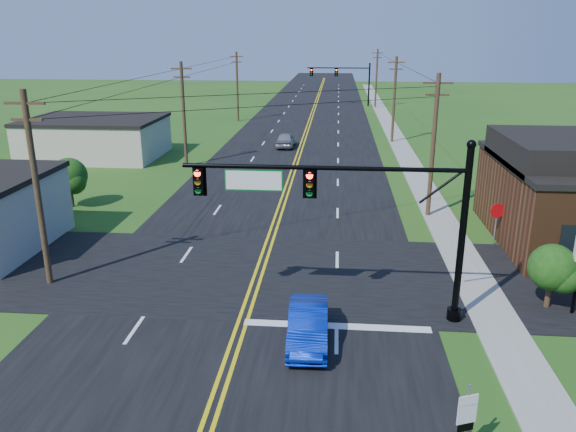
# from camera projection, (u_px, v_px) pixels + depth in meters

# --- Properties ---
(road_main) EXTENTS (16.00, 220.00, 0.04)m
(road_main) POSITION_uv_depth(u_px,v_px,m) (303.00, 137.00, 63.59)
(road_main) COLOR black
(road_main) RESTS_ON ground
(road_cross) EXTENTS (70.00, 10.00, 0.04)m
(road_cross) POSITION_uv_depth(u_px,v_px,m) (256.00, 273.00, 27.59)
(road_cross) COLOR black
(road_cross) RESTS_ON ground
(sidewalk) EXTENTS (2.00, 160.00, 0.08)m
(sidewalk) POSITION_uv_depth(u_px,v_px,m) (407.00, 157.00, 53.25)
(sidewalk) COLOR gray
(sidewalk) RESTS_ON ground
(signal_mast_main) EXTENTS (11.30, 0.60, 7.48)m
(signal_mast_main) POSITION_uv_depth(u_px,v_px,m) (349.00, 207.00, 21.98)
(signal_mast_main) COLOR black
(signal_mast_main) RESTS_ON ground
(signal_mast_far) EXTENTS (10.98, 0.60, 7.48)m
(signal_mast_far) POSITION_uv_depth(u_px,v_px,m) (342.00, 77.00, 90.24)
(signal_mast_far) COLOR black
(signal_mast_far) RESTS_ON ground
(cream_bldg_far) EXTENTS (12.20, 9.20, 3.70)m
(cream_bldg_far) POSITION_uv_depth(u_px,v_px,m) (96.00, 137.00, 53.22)
(cream_bldg_far) COLOR beige
(cream_bldg_far) RESTS_ON ground
(utility_pole_left_a) EXTENTS (1.80, 0.28, 9.00)m
(utility_pole_left_a) POSITION_uv_depth(u_px,v_px,m) (37.00, 187.00, 25.02)
(utility_pole_left_a) COLOR #39251A
(utility_pole_left_a) RESTS_ON ground
(utility_pole_left_b) EXTENTS (1.80, 0.28, 9.00)m
(utility_pole_left_b) POSITION_uv_depth(u_px,v_px,m) (184.00, 112.00, 48.71)
(utility_pole_left_b) COLOR #39251A
(utility_pole_left_b) RESTS_ON ground
(utility_pole_left_c) EXTENTS (1.80, 0.28, 9.00)m
(utility_pole_left_c) POSITION_uv_depth(u_px,v_px,m) (237.00, 85.00, 74.28)
(utility_pole_left_c) COLOR #39251A
(utility_pole_left_c) RESTS_ON ground
(utility_pole_right_a) EXTENTS (1.80, 0.28, 9.00)m
(utility_pole_right_a) POSITION_uv_depth(u_px,v_px,m) (433.00, 144.00, 34.80)
(utility_pole_right_a) COLOR #39251A
(utility_pole_right_a) RESTS_ON ground
(utility_pole_right_b) EXTENTS (1.80, 0.28, 9.00)m
(utility_pole_right_b) POSITION_uv_depth(u_px,v_px,m) (394.00, 98.00, 59.43)
(utility_pole_right_b) COLOR #39251A
(utility_pole_right_b) RESTS_ON ground
(utility_pole_right_c) EXTENTS (1.80, 0.28, 9.00)m
(utility_pole_right_c) POSITION_uv_depth(u_px,v_px,m) (376.00, 77.00, 87.85)
(utility_pole_right_c) COLOR #39251A
(utility_pole_right_c) RESTS_ON ground
(tree_right_back) EXTENTS (3.00, 3.00, 4.10)m
(tree_right_back) POSITION_uv_depth(u_px,v_px,m) (513.00, 165.00, 38.74)
(tree_right_back) COLOR #39251A
(tree_right_back) RESTS_ON ground
(shrub_corner) EXTENTS (2.00, 2.00, 2.86)m
(shrub_corner) POSITION_uv_depth(u_px,v_px,m) (552.00, 268.00, 23.59)
(shrub_corner) COLOR #39251A
(shrub_corner) RESTS_ON ground
(tree_left) EXTENTS (2.40, 2.40, 3.37)m
(tree_left) POSITION_uv_depth(u_px,v_px,m) (69.00, 176.00, 37.55)
(tree_left) COLOR #39251A
(tree_left) RESTS_ON ground
(blue_car) EXTENTS (1.59, 4.27, 1.39)m
(blue_car) POSITION_uv_depth(u_px,v_px,m) (308.00, 326.00, 21.20)
(blue_car) COLOR #0825AF
(blue_car) RESTS_ON ground
(distant_car) EXTENTS (1.91, 4.47, 1.51)m
(distant_car) POSITION_uv_depth(u_px,v_px,m) (286.00, 140.00, 57.91)
(distant_car) COLOR #9FA0A3
(distant_car) RESTS_ON ground
(route_sign) EXTENTS (0.56, 0.24, 2.35)m
(route_sign) POSITION_uv_depth(u_px,v_px,m) (466.00, 416.00, 15.17)
(route_sign) COLOR slate
(route_sign) RESTS_ON ground
(stop_sign) EXTENTS (0.86, 0.23, 2.45)m
(stop_sign) POSITION_uv_depth(u_px,v_px,m) (497.00, 215.00, 30.72)
(stop_sign) COLOR slate
(stop_sign) RESTS_ON ground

